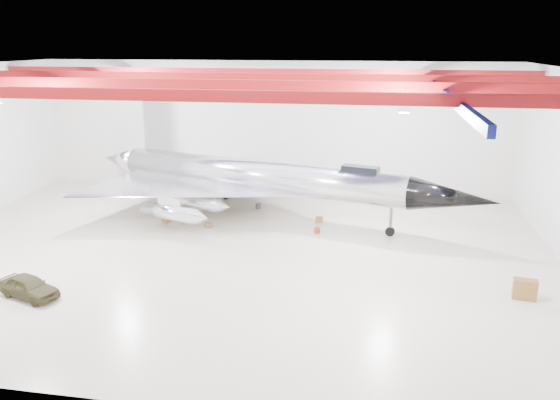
# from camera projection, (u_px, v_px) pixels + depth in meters

# --- Properties ---
(floor) EXTENTS (40.00, 40.00, 0.00)m
(floor) POSITION_uv_depth(u_px,v_px,m) (226.00, 251.00, 33.91)
(floor) COLOR beige
(floor) RESTS_ON ground
(wall_back) EXTENTS (40.00, 0.00, 40.00)m
(wall_back) POSITION_uv_depth(u_px,v_px,m) (271.00, 127.00, 46.55)
(wall_back) COLOR silver
(wall_back) RESTS_ON floor
(ceiling) EXTENTS (40.00, 40.00, 0.00)m
(ceiling) POSITION_uv_depth(u_px,v_px,m) (220.00, 69.00, 30.83)
(ceiling) COLOR #0A0F38
(ceiling) RESTS_ON wall_back
(ceiling_structure) EXTENTS (39.50, 29.50, 1.08)m
(ceiling_structure) POSITION_uv_depth(u_px,v_px,m) (221.00, 82.00, 31.02)
(ceiling_structure) COLOR maroon
(ceiling_structure) RESTS_ON ceiling
(jet_aircraft) EXTENTS (30.64, 22.02, 8.53)m
(jet_aircraft) POSITION_uv_depth(u_px,v_px,m) (256.00, 179.00, 39.93)
(jet_aircraft) COLOR silver
(jet_aircraft) RESTS_ON floor
(jeep) EXTENTS (3.69, 2.40, 1.17)m
(jeep) POSITION_uv_depth(u_px,v_px,m) (29.00, 287.00, 27.62)
(jeep) COLOR #3D391E
(jeep) RESTS_ON floor
(desk) EXTENTS (1.21, 0.73, 1.05)m
(desk) POSITION_uv_depth(u_px,v_px,m) (525.00, 289.00, 27.45)
(desk) COLOR brown
(desk) RESTS_ON floor
(crate_ply) EXTENTS (0.67, 0.61, 0.38)m
(crate_ply) POSITION_uv_depth(u_px,v_px,m) (166.00, 220.00, 39.16)
(crate_ply) COLOR olive
(crate_ply) RESTS_ON floor
(toolbox_red) EXTENTS (0.50, 0.44, 0.29)m
(toolbox_red) POSITION_uv_depth(u_px,v_px,m) (206.00, 203.00, 43.42)
(toolbox_red) COLOR #A73010
(toolbox_red) RESTS_ON floor
(parts_bin) EXTENTS (0.58, 0.49, 0.37)m
(parts_bin) POSITION_uv_depth(u_px,v_px,m) (319.00, 220.00, 39.26)
(parts_bin) COLOR olive
(parts_bin) RESTS_ON floor
(tool_chest) EXTENTS (0.53, 0.53, 0.36)m
(tool_chest) POSITION_uv_depth(u_px,v_px,m) (317.00, 230.00, 37.01)
(tool_chest) COLOR #A73010
(tool_chest) RESTS_ON floor
(oil_barrel) EXTENTS (0.58, 0.52, 0.33)m
(oil_barrel) POSITION_uv_depth(u_px,v_px,m) (209.00, 225.00, 38.11)
(oil_barrel) COLOR olive
(oil_barrel) RESTS_ON floor
(spares_box) EXTENTS (0.46, 0.46, 0.39)m
(spares_box) POSITION_uv_depth(u_px,v_px,m) (258.00, 206.00, 42.48)
(spares_box) COLOR #59595B
(spares_box) RESTS_ON floor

